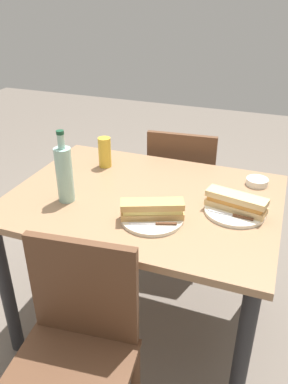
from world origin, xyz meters
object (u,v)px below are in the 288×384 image
at_px(chair_far, 76,348).
at_px(plate_far, 235,211).
at_px(chair_near, 182,187).
at_px(beer_glass, 105,152).
at_px(dining_table, 144,218).
at_px(knife_near, 156,224).
at_px(olive_bowl, 257,182).
at_px(plate_near, 152,218).
at_px(baguette_sandwich_near, 152,209).
at_px(knife_far, 233,215).
at_px(baguette_sandwich_far, 236,202).
at_px(water_bottle, 64,173).

relative_size(chair_far, plate_far, 3.49).
bearing_deg(chair_near, beer_glass, 52.79).
bearing_deg(dining_table, knife_near, 120.87).
bearing_deg(plate_far, chair_near, -58.58).
bearing_deg(plate_far, olive_bowl, -101.05).
bearing_deg(olive_bowl, knife_near, 57.61).
xyz_separation_m(plate_near, beer_glass, (0.39, -0.39, 0.07)).
bearing_deg(baguette_sandwich_near, knife_far, -158.54).
distance_m(plate_near, baguette_sandwich_far, 0.34).
bearing_deg(knife_far, baguette_sandwich_near, 21.46).
height_order(baguette_sandwich_near, beer_glass, beer_glass).
distance_m(chair_far, water_bottle, 0.68).
relative_size(chair_near, water_bottle, 2.76).
relative_size(plate_far, beer_glass, 1.63).
relative_size(baguette_sandwich_near, knife_far, 1.40).
height_order(chair_near, olive_bowl, chair_near).
bearing_deg(olive_bowl, baguette_sandwich_near, 52.35).
bearing_deg(beer_glass, chair_near, -127.21).
xyz_separation_m(plate_near, baguette_sandwich_near, (0.00, -0.00, 0.04)).
bearing_deg(knife_far, plate_far, -89.91).
distance_m(chair_far, olive_bowl, 1.05).
height_order(chair_near, plate_near, chair_near).
bearing_deg(knife_near, olive_bowl, -122.39).
distance_m(dining_table, plate_near, 0.23).
bearing_deg(baguette_sandwich_far, knife_near, 39.76).
bearing_deg(plate_far, beer_glass, -18.05).
distance_m(dining_table, knife_far, 0.42).
bearing_deg(plate_far, water_bottle, 12.23).
relative_size(plate_near, knife_far, 1.37).
bearing_deg(chair_near, knife_far, 119.31).
distance_m(knife_near, water_bottle, 0.44).
bearing_deg(plate_far, chair_far, 57.40).
distance_m(dining_table, water_bottle, 0.41).
height_order(chair_far, chair_near, same).
bearing_deg(baguette_sandwich_near, dining_table, -60.09).
height_order(dining_table, chair_near, chair_near).
height_order(dining_table, chair_far, chair_far).
bearing_deg(baguette_sandwich_near, plate_near, 116.57).
relative_size(knife_near, plate_far, 0.71).
bearing_deg(plate_near, chair_near, -83.78).
distance_m(knife_near, baguette_sandwich_far, 0.34).
bearing_deg(plate_far, baguette_sandwich_far, 180.00).
bearing_deg(chair_near, baguette_sandwich_near, 96.22).
xyz_separation_m(plate_near, plate_far, (-0.29, -0.17, 0.00)).
relative_size(plate_near, baguette_sandwich_far, 0.98).
bearing_deg(knife_far, knife_near, 31.86).
bearing_deg(knife_far, beer_glass, -22.12).
distance_m(baguette_sandwich_near, olive_bowl, 0.57).
xyz_separation_m(plate_far, knife_far, (-0.00, 0.06, 0.01)).
bearing_deg(beer_glass, baguette_sandwich_far, 161.95).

